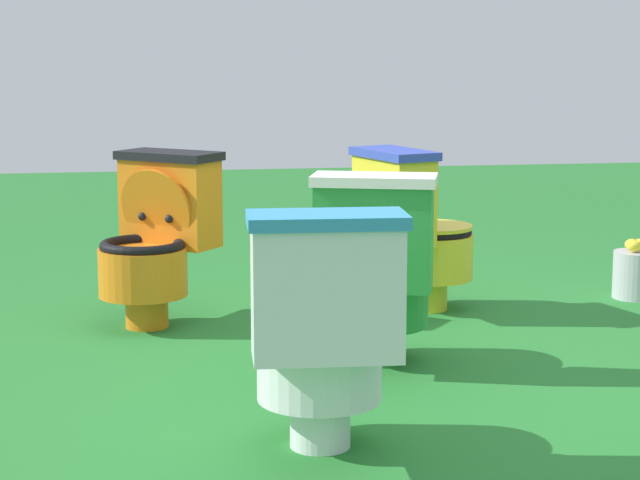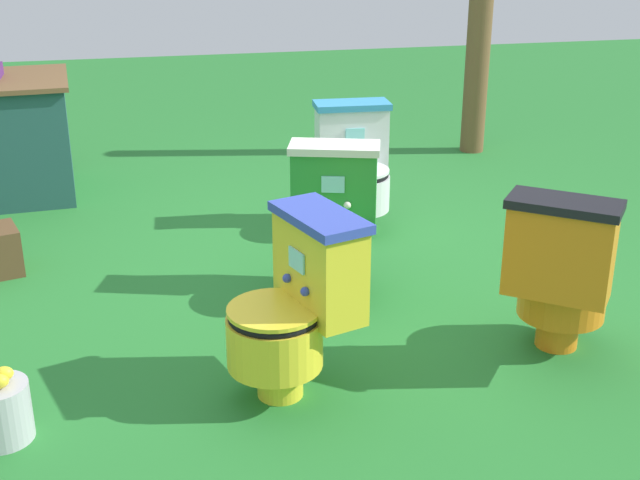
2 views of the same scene
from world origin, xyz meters
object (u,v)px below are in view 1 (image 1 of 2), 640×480
(toilet_orange, at_px, (156,237))
(lemon_bucket, at_px, (637,273))
(toilet_white, at_px, (323,331))
(toilet_yellow, at_px, (415,229))
(toilet_green, at_px, (377,269))

(toilet_orange, height_order, lemon_bucket, toilet_orange)
(toilet_white, xyz_separation_m, lemon_bucket, (-1.79, -1.82, -0.25))
(toilet_yellow, height_order, lemon_bucket, toilet_yellow)
(toilet_yellow, relative_size, toilet_white, 1.00)
(toilet_yellow, bearing_deg, toilet_green, -40.26)
(toilet_green, bearing_deg, lemon_bucket, 50.76)
(toilet_orange, relative_size, toilet_white, 1.00)
(toilet_white, bearing_deg, toilet_green, 71.92)
(toilet_green, relative_size, toilet_white, 1.00)
(toilet_orange, xyz_separation_m, toilet_yellow, (-1.13, -0.05, -0.00))
(toilet_orange, distance_m, toilet_white, 1.73)
(toilet_green, xyz_separation_m, toilet_orange, (0.78, -0.81, 0.00))
(toilet_green, xyz_separation_m, lemon_bucket, (-1.44, -0.95, -0.25))
(toilet_green, bearing_deg, toilet_orange, 151.50)
(toilet_yellow, distance_m, lemon_bucket, 1.13)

